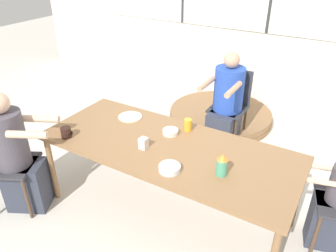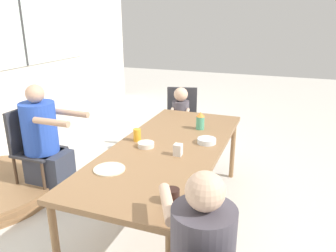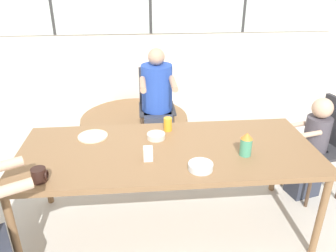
# 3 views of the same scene
# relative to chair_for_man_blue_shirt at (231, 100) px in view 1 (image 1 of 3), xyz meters

# --- Properties ---
(ground_plane) EXTENTS (16.00, 16.00, 0.00)m
(ground_plane) POSITION_rel_chair_for_man_blue_shirt_xyz_m (0.00, -1.47, -0.53)
(ground_plane) COLOR beige
(wall_back_with_windows) EXTENTS (8.40, 0.08, 2.80)m
(wall_back_with_windows) POSITION_rel_chair_for_man_blue_shirt_xyz_m (0.00, 1.19, 0.90)
(wall_back_with_windows) COLOR silver
(wall_back_with_windows) RESTS_ON ground_plane
(dining_table) EXTENTS (2.12, 0.88, 0.71)m
(dining_table) POSITION_rel_chair_for_man_blue_shirt_xyz_m (0.00, -1.47, 0.13)
(dining_table) COLOR olive
(dining_table) RESTS_ON ground_plane
(chair_for_man_blue_shirt) EXTENTS (0.40, 0.40, 0.88)m
(chair_for_man_blue_shirt) POSITION_rel_chair_for_man_blue_shirt_xyz_m (0.00, 0.00, 0.00)
(chair_for_man_blue_shirt) COLOR #333338
(chair_for_man_blue_shirt) RESTS_ON ground_plane
(person_woman_green_shirt) EXTENTS (0.60, 0.50, 1.13)m
(person_woman_green_shirt) POSITION_rel_chair_for_man_blue_shirt_xyz_m (-1.16, -2.07, -0.01)
(person_woman_green_shirt) COLOR #333847
(person_woman_green_shirt) RESTS_ON ground_plane
(person_man_blue_shirt) EXTENTS (0.36, 0.64, 1.14)m
(person_man_blue_shirt) POSITION_rel_chair_for_man_blue_shirt_xyz_m (0.00, -0.17, -0.02)
(person_man_blue_shirt) COLOR #333847
(person_man_blue_shirt) RESTS_ON ground_plane
(person_toddler) EXTENTS (0.41, 0.29, 0.92)m
(person_toddler) POSITION_rel_chair_for_man_blue_shirt_xyz_m (1.28, -1.16, -0.09)
(person_toddler) COLOR #333847
(person_toddler) RESTS_ON ground_plane
(coffee_mug) EXTENTS (0.09, 0.09, 0.09)m
(coffee_mug) POSITION_rel_chair_for_man_blue_shirt_xyz_m (-0.80, -1.80, 0.22)
(coffee_mug) COLOR black
(coffee_mug) RESTS_ON dining_table
(sippy_cup) EXTENTS (0.08, 0.08, 0.17)m
(sippy_cup) POSITION_rel_chair_for_man_blue_shirt_xyz_m (0.53, -1.61, 0.26)
(sippy_cup) COLOR #4CA57F
(sippy_cup) RESTS_ON dining_table
(juice_glass) EXTENTS (0.07, 0.07, 0.11)m
(juice_glass) POSITION_rel_chair_for_man_blue_shirt_xyz_m (0.03, -1.17, 0.23)
(juice_glass) COLOR gold
(juice_glass) RESTS_ON dining_table
(milk_carton_small) EXTENTS (0.06, 0.06, 0.09)m
(milk_carton_small) POSITION_rel_chair_for_man_blue_shirt_xyz_m (-0.14, -1.61, 0.22)
(milk_carton_small) COLOR silver
(milk_carton_small) RESTS_ON dining_table
(bowl_white_shallow) EXTENTS (0.16, 0.16, 0.04)m
(bowl_white_shallow) POSITION_rel_chair_for_man_blue_shirt_xyz_m (0.19, -1.76, 0.20)
(bowl_white_shallow) COLOR silver
(bowl_white_shallow) RESTS_ON dining_table
(bowl_cereal) EXTENTS (0.14, 0.14, 0.04)m
(bowl_cereal) POSITION_rel_chair_for_man_blue_shirt_xyz_m (-0.07, -1.30, 0.20)
(bowl_cereal) COLOR silver
(bowl_cereal) RESTS_ON dining_table
(plate_tortillas) EXTENTS (0.23, 0.23, 0.01)m
(plate_tortillas) POSITION_rel_chair_for_man_blue_shirt_xyz_m (-0.55, -1.23, 0.18)
(plate_tortillas) COLOR beige
(plate_tortillas) RESTS_ON dining_table
(folded_table_stack) EXTENTS (1.38, 1.38, 0.15)m
(folded_table_stack) POSITION_rel_chair_for_man_blue_shirt_xyz_m (-0.27, 0.38, -0.45)
(folded_table_stack) COLOR olive
(folded_table_stack) RESTS_ON ground_plane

